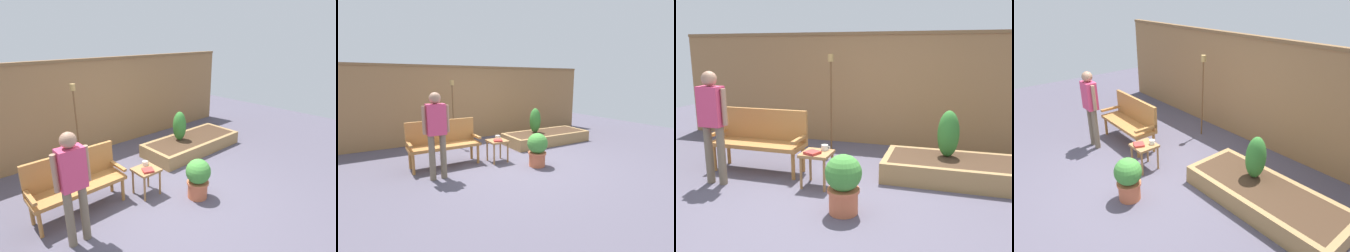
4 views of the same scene
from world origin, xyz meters
The scene contains 11 objects.
ground_plane centered at (0.00, 0.00, 0.00)m, with size 14.00×14.00×0.00m, color #514C5B.
fence_back centered at (0.00, 2.60, 1.09)m, with size 8.40×0.14×2.16m.
garden_bench centered at (-1.39, 0.62, 0.54)m, with size 1.44×0.48×0.94m.
side_table centered at (-0.32, 0.23, 0.40)m, with size 0.40×0.40×0.48m.
cup_on_table centered at (-0.25, 0.35, 0.52)m, with size 0.13×0.10×0.08m.
book_on_table centered at (-0.35, 0.15, 0.50)m, with size 0.18×0.17×0.04m, color #B2332D.
potted_boxwood centered at (0.26, -0.43, 0.38)m, with size 0.42×0.42×0.69m.
raised_planter_bed centered at (1.68, 1.03, 0.15)m, with size 2.40×1.00×0.30m.
shrub_near_bench centered at (1.37, 1.14, 0.64)m, with size 0.31×0.31×0.68m.
tiki_torch centered at (-0.71, 1.97, 1.20)m, with size 0.10×0.10×1.75m.
person_by_bench centered at (-1.70, -0.08, 0.93)m, with size 0.47×0.20×1.56m.
Camera 1 is at (-2.81, -3.06, 2.62)m, focal length 28.90 mm.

